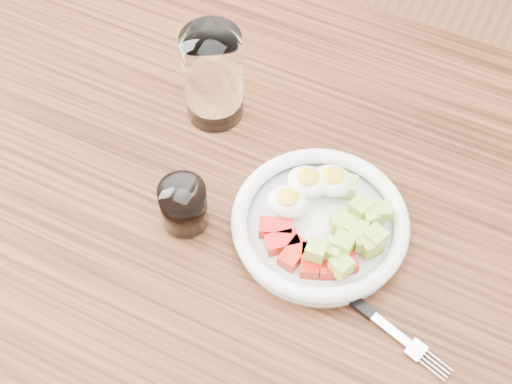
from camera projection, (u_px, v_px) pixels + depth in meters
dining_table at (259, 248)px, 1.05m from camera, size 1.50×0.90×0.77m
bowl at (321, 222)px, 0.94m from camera, size 0.24×0.24×0.06m
fork at (359, 305)px, 0.89m from camera, size 0.21×0.08×0.01m
water_glass at (213, 77)px, 1.00m from camera, size 0.08×0.08×0.15m
coffee_glass at (184, 206)px, 0.93m from camera, size 0.06×0.06×0.07m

